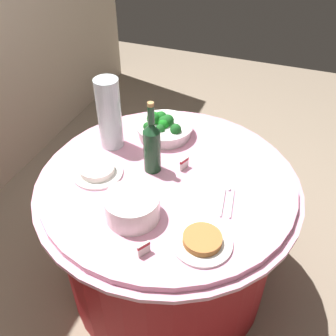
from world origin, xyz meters
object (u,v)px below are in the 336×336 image
plate_stack (132,207)px  label_placard_mid (144,248)px  decorative_fruit_vase (110,118)px  food_plate_rice (97,171)px  label_placard_front (184,163)px  wine_bottle (152,146)px  broccoli_bowl (163,127)px  food_plate_peanuts (202,241)px  serving_tongs (228,202)px

plate_stack → label_placard_mid: bearing=-143.8°
decorative_fruit_vase → food_plate_rice: decorative_fruit_vase is taller
decorative_fruit_vase → label_placard_mid: 0.69m
label_placard_front → wine_bottle: bearing=111.6°
wine_bottle → label_placard_front: bearing=-68.4°
broccoli_bowl → wine_bottle: wine_bottle is taller
label_placard_front → plate_stack: bearing=164.7°
food_plate_rice → broccoli_bowl: bearing=-22.9°
food_plate_peanuts → wine_bottle: bearing=44.7°
decorative_fruit_vase → label_placard_front: size_ratio=6.18×
wine_bottle → decorative_fruit_vase: (0.11, 0.25, 0.02)m
broccoli_bowl → label_placard_front: bearing=-140.1°
broccoli_bowl → food_plate_rice: size_ratio=1.27×
food_plate_rice → label_placard_front: 0.38m
plate_stack → serving_tongs: plate_stack is taller
wine_bottle → label_placard_mid: 0.48m
serving_tongs → food_plate_rice: food_plate_rice is taller
broccoli_bowl → decorative_fruit_vase: (-0.16, 0.20, 0.10)m
plate_stack → food_plate_peanuts: bearing=-97.5°
broccoli_bowl → label_placard_front: broccoli_bowl is taller
decorative_fruit_vase → label_placard_front: 0.40m
broccoli_bowl → food_plate_rice: 0.42m
wine_bottle → label_placard_mid: bearing=-161.5°
broccoli_bowl → decorative_fruit_vase: decorative_fruit_vase is taller
decorative_fruit_vase → food_plate_rice: size_ratio=1.55×
serving_tongs → label_placard_mid: size_ratio=3.05×
decorative_fruit_vase → label_placard_front: decorative_fruit_vase is taller
food_plate_rice → food_plate_peanuts: 0.58m
label_placard_mid → decorative_fruit_vase: bearing=36.0°
plate_stack → decorative_fruit_vase: size_ratio=0.62×
wine_bottle → decorative_fruit_vase: bearing=67.1°
food_plate_rice → label_placard_mid: size_ratio=4.00×
food_plate_rice → food_plate_peanuts: size_ratio=1.00×
food_plate_peanuts → label_placard_front: (0.38, 0.20, 0.02)m
food_plate_peanuts → label_placard_mid: 0.21m
wine_bottle → food_plate_rice: wine_bottle is taller
label_placard_front → label_placard_mid: same height
decorative_fruit_vase → serving_tongs: 0.66m
food_plate_peanuts → label_placard_front: bearing=27.3°
serving_tongs → food_plate_peanuts: size_ratio=0.76×
food_plate_rice → food_plate_peanuts: (-0.21, -0.54, -0.00)m
wine_bottle → label_placard_mid: wine_bottle is taller
food_plate_rice → label_placard_mid: bearing=-132.3°
broccoli_bowl → serving_tongs: 0.55m
decorative_fruit_vase → food_plate_rice: 0.26m
wine_bottle → food_plate_peanuts: (-0.33, -0.32, -0.11)m
food_plate_peanuts → plate_stack: bearing=82.5°
broccoli_bowl → serving_tongs: broccoli_bowl is taller
broccoli_bowl → label_placard_mid: 0.74m
wine_bottle → decorative_fruit_vase: 0.27m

